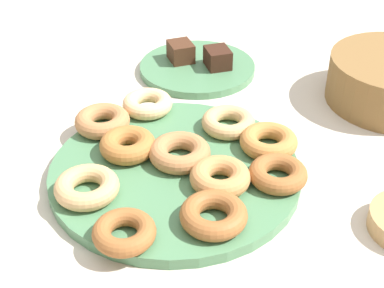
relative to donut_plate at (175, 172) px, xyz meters
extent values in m
plane|color=beige|center=(0.00, 0.00, -0.01)|extent=(2.40, 2.40, 0.00)
cylinder|color=#4C7F56|center=(0.00, 0.00, 0.00)|extent=(0.37, 0.37, 0.02)
torus|color=#C6844C|center=(0.07, 0.03, 0.02)|extent=(0.10, 0.10, 0.03)
torus|color=#AD6B33|center=(-0.07, -0.04, 0.02)|extent=(0.11, 0.11, 0.03)
torus|color=#EABC84|center=(-0.16, 0.05, 0.02)|extent=(0.10, 0.10, 0.03)
torus|color=tan|center=(-0.01, -0.13, 0.02)|extent=(0.11, 0.11, 0.03)
torus|color=tan|center=(-0.04, 0.13, 0.02)|extent=(0.12, 0.12, 0.03)
torus|color=#995B2D|center=(0.09, -0.13, 0.02)|extent=(0.10, 0.10, 0.02)
torus|color=#995B2D|center=(0.13, -0.02, 0.02)|extent=(0.11, 0.11, 0.03)
torus|color=#B27547|center=(-0.01, 0.02, 0.02)|extent=(0.10, 0.10, 0.03)
torus|color=#995B2D|center=(0.11, 0.10, 0.02)|extent=(0.08, 0.08, 0.03)
torus|color=#BC7A3D|center=(0.04, 0.14, 0.02)|extent=(0.12, 0.12, 0.03)
torus|color=#B27547|center=(-0.15, -0.04, 0.02)|extent=(0.12, 0.12, 0.03)
cylinder|color=#4C7F56|center=(-0.26, 0.21, 0.00)|extent=(0.23, 0.23, 0.01)
cube|color=#472819|center=(-0.29, 0.20, 0.02)|extent=(0.06, 0.05, 0.04)
cube|color=#381E14|center=(-0.23, 0.24, 0.02)|extent=(0.06, 0.06, 0.04)
camera|label=1|loc=(0.56, -0.34, 0.51)|focal=52.82mm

